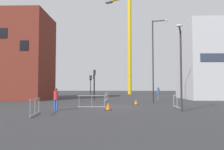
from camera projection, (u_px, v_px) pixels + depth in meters
The scene contains 17 objects.
ground at pixel (111, 107), 20.09m from camera, with size 160.00×160.00×0.00m, color #333335.
brick_building at pixel (17, 57), 31.92m from camera, with size 9.22×7.85×12.23m.
office_block at pixel (223, 61), 33.43m from camera, with size 12.02×8.95×11.29m.
construction_crane at pixel (131, 26), 53.76m from camera, with size 17.42×10.72×24.75m.
streetlamp_tall at pixel (155, 55), 24.84m from camera, with size 1.78×0.61×9.33m.
streetlamp_short at pixel (181, 61), 15.99m from camera, with size 0.90×2.08×5.96m.
traffic_light_median at pixel (94, 82), 35.53m from camera, with size 0.27×0.38×3.82m.
traffic_light_verge at pixel (94, 80), 30.52m from camera, with size 0.29×0.39×4.15m.
traffic_light_far at pixel (91, 83), 33.06m from camera, with size 0.34×0.39×3.51m.
pedestrian_walking at pixel (56, 97), 16.91m from camera, with size 0.34×0.34×1.73m.
pedestrian_waiting at pixel (158, 93), 29.12m from camera, with size 0.34×0.34×1.75m.
safety_barrier_left_run at pixel (92, 101), 18.99m from camera, with size 2.42×0.12×1.08m.
safety_barrier_mid_span at pixel (177, 102), 18.67m from camera, with size 0.08×2.44×1.08m.
safety_barrier_right_run at pixel (35, 107), 13.92m from camera, with size 0.38×2.46×1.08m.
safety_barrier_front at pixel (107, 97), 27.90m from camera, with size 0.31×1.99×1.08m.
traffic_cone_on_verge at pixel (108, 107), 17.33m from camera, with size 0.55×0.55×0.56m.
traffic_cone_by_barrier at pixel (136, 102), 22.63m from camera, with size 0.50×0.50×0.50m.
Camera 1 is at (0.65, -20.20, 1.82)m, focal length 35.51 mm.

